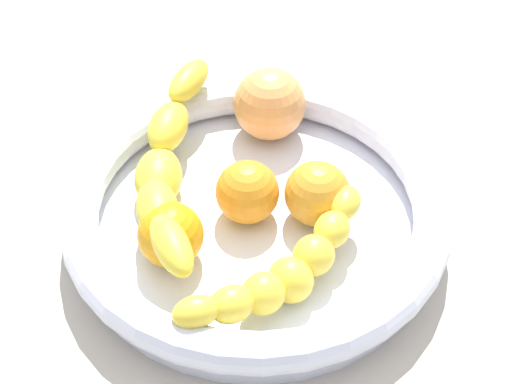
# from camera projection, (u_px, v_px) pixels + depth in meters

# --- Properties ---
(kitchen_counter) EXTENTS (1.20, 1.20, 0.03)m
(kitchen_counter) POSITION_uv_depth(u_px,v_px,m) (256.00, 242.00, 0.66)
(kitchen_counter) COLOR #B7AD9E
(kitchen_counter) RESTS_ON ground
(fruit_bowl) EXTENTS (0.33, 0.33, 0.05)m
(fruit_bowl) POSITION_uv_depth(u_px,v_px,m) (256.00, 211.00, 0.63)
(fruit_bowl) COLOR white
(fruit_bowl) RESTS_ON kitchen_counter
(banana_draped_left) EXTENTS (0.12, 0.26, 0.06)m
(banana_draped_left) POSITION_uv_depth(u_px,v_px,m) (166.00, 166.00, 0.63)
(banana_draped_left) COLOR yellow
(banana_draped_left) RESTS_ON fruit_bowl
(banana_draped_right) EXTENTS (0.10, 0.18, 0.05)m
(banana_draped_right) POSITION_uv_depth(u_px,v_px,m) (286.00, 269.00, 0.56)
(banana_draped_right) COLOR yellow
(banana_draped_right) RESTS_ON fruit_bowl
(orange_front) EXTENTS (0.05, 0.05, 0.05)m
(orange_front) POSITION_uv_depth(u_px,v_px,m) (171.00, 235.00, 0.59)
(orange_front) COLOR orange
(orange_front) RESTS_ON fruit_bowl
(orange_mid_left) EXTENTS (0.05, 0.05, 0.05)m
(orange_mid_left) POSITION_uv_depth(u_px,v_px,m) (248.00, 191.00, 0.62)
(orange_mid_left) COLOR orange
(orange_mid_left) RESTS_ON fruit_bowl
(orange_mid_right) EXTENTS (0.06, 0.06, 0.06)m
(orange_mid_right) POSITION_uv_depth(u_px,v_px,m) (317.00, 194.00, 0.62)
(orange_mid_right) COLOR orange
(orange_mid_right) RESTS_ON fruit_bowl
(peach_blush) EXTENTS (0.07, 0.07, 0.07)m
(peach_blush) POSITION_uv_depth(u_px,v_px,m) (270.00, 104.00, 0.69)
(peach_blush) COLOR #F59F56
(peach_blush) RESTS_ON fruit_bowl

